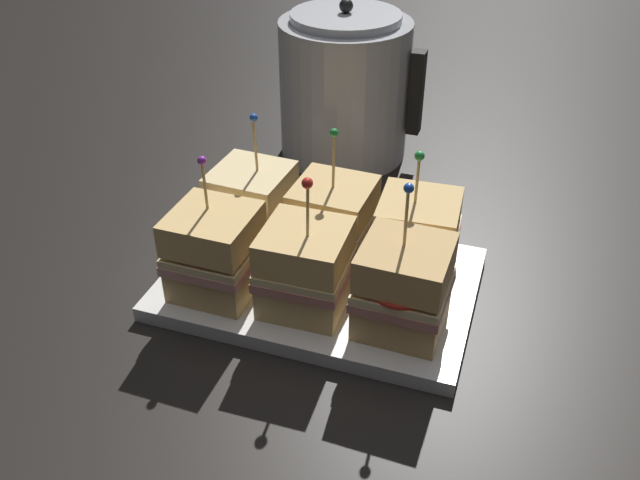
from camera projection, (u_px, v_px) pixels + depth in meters
ground_plane at (320, 289)px, 0.80m from camera, size 6.00×6.00×0.00m
serving_platter at (320, 283)px, 0.80m from camera, size 0.36×0.24×0.02m
sandwich_front_left at (215, 252)px, 0.75m from camera, size 0.09×0.09×0.16m
sandwich_front_center at (307, 268)px, 0.73m from camera, size 0.09×0.09×0.16m
sandwich_front_right at (404, 287)px, 0.70m from camera, size 0.10×0.10×0.17m
sandwich_back_left at (252, 205)px, 0.83m from camera, size 0.10×0.10×0.17m
sandwich_back_center at (330, 220)px, 0.80m from camera, size 0.10×0.10×0.17m
sandwich_back_right at (417, 237)px, 0.78m from camera, size 0.10×0.10×0.16m
kettle_steel at (345, 88)px, 1.03m from camera, size 0.22×0.20×0.24m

